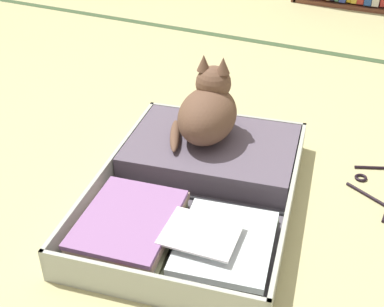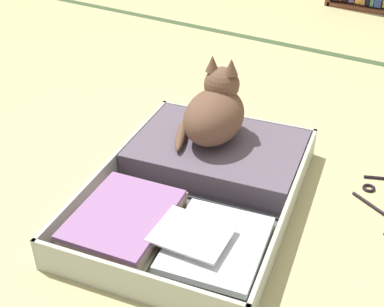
% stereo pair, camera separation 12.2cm
% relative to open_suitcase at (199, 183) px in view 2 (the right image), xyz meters
% --- Properties ---
extents(ground_plane, '(10.00, 10.00, 0.00)m').
position_rel_open_suitcase_xyz_m(ground_plane, '(-0.09, -0.00, -0.05)').
color(ground_plane, '#BFB97F').
extents(tatami_border, '(4.80, 0.05, 0.00)m').
position_rel_open_suitcase_xyz_m(tatami_border, '(-0.09, 1.34, -0.04)').
color(tatami_border, '#3B5332').
rests_on(tatami_border, ground_plane).
extents(open_suitcase, '(0.70, 0.90, 0.10)m').
position_rel_open_suitcase_xyz_m(open_suitcase, '(0.00, 0.00, 0.00)').
color(open_suitcase, '#B3B9AC').
rests_on(open_suitcase, ground_plane).
extents(black_cat, '(0.25, 0.29, 0.27)m').
position_rel_open_suitcase_xyz_m(black_cat, '(-0.05, 0.19, 0.15)').
color(black_cat, brown).
rests_on(black_cat, open_suitcase).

